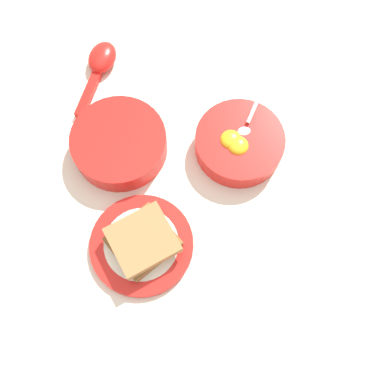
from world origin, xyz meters
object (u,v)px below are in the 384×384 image
(toast_plate, at_px, (142,245))
(toast_sandwich, at_px, (143,241))
(egg_bowl, at_px, (239,143))
(soup_spoon, at_px, (100,64))
(congee_bowl, at_px, (119,143))

(toast_plate, bearing_deg, toast_sandwich, -3.79)
(egg_bowl, distance_m, toast_plate, 0.26)
(toast_sandwich, bearing_deg, egg_bowl, 38.59)
(toast_sandwich, height_order, soup_spoon, toast_sandwich)
(egg_bowl, height_order, congee_bowl, egg_bowl)
(egg_bowl, relative_size, toast_plate, 0.91)
(egg_bowl, bearing_deg, congee_bowl, 171.13)
(toast_plate, bearing_deg, soup_spoon, 95.60)
(congee_bowl, bearing_deg, soup_spoon, 96.37)
(egg_bowl, xyz_separation_m, toast_plate, (-0.20, -0.16, -0.02))
(toast_plate, xyz_separation_m, congee_bowl, (-0.02, 0.19, 0.02))
(toast_plate, bearing_deg, egg_bowl, 37.89)
(toast_plate, distance_m, congee_bowl, 0.19)
(toast_sandwich, relative_size, soup_spoon, 0.80)
(toast_plate, distance_m, toast_sandwich, 0.03)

